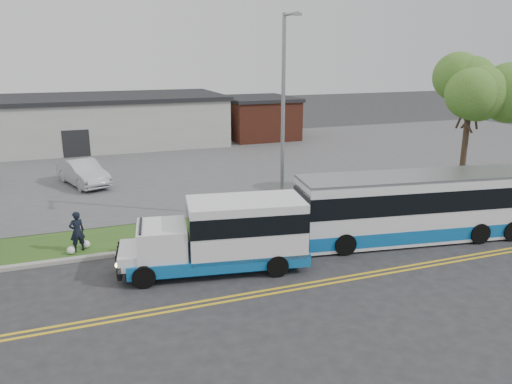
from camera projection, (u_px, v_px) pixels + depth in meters
name	position (u px, v px, depth m)	size (l,w,h in m)	color
ground	(242.00, 249.00, 20.83)	(140.00, 140.00, 0.00)	#28282B
lane_line_north	(277.00, 288.00, 17.35)	(70.00, 0.12, 0.01)	gold
lane_line_south	(281.00, 292.00, 17.08)	(70.00, 0.12, 0.01)	gold
curb	(234.00, 238.00, 21.80)	(80.00, 0.30, 0.15)	#9E9B93
verge	(222.00, 226.00, 23.43)	(80.00, 3.30, 0.10)	#2D501A
parking_lot	(167.00, 165.00, 36.16)	(80.00, 25.00, 0.10)	#4C4C4F
commercial_building	(74.00, 122.00, 42.61)	(25.40, 10.40, 4.35)	#9E9E99
brick_wing	(258.00, 117.00, 47.28)	(6.30, 7.30, 3.90)	brown
tree_east	(472.00, 86.00, 26.54)	(5.20, 5.20, 8.33)	#39251F
streetlight_near	(284.00, 113.00, 22.88)	(0.35, 1.53, 9.50)	gray
shuttle_bus	(228.00, 233.00, 18.61)	(7.22, 3.30, 2.67)	#0E5BA1
transit_bus	(416.00, 207.00, 21.64)	(10.68, 3.87, 2.90)	silver
pedestrian	(77.00, 231.00, 20.15)	(0.61, 0.40, 1.69)	black
parked_car_a	(83.00, 173.00, 30.29)	(1.65, 4.74, 1.56)	silver
grocery_bag_left	(71.00, 250.00, 20.01)	(0.32, 0.32, 0.32)	white
grocery_bag_right	(86.00, 244.00, 20.66)	(0.32, 0.32, 0.32)	white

